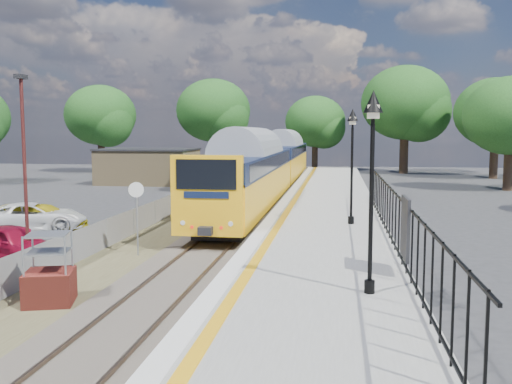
% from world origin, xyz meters
% --- Properties ---
extents(ground, '(120.00, 120.00, 0.00)m').
position_xyz_m(ground, '(0.00, 0.00, 0.00)').
color(ground, '#2D2D30').
rests_on(ground, ground).
extents(track_bed, '(5.90, 80.00, 0.29)m').
position_xyz_m(track_bed, '(-0.47, 9.67, 0.09)').
color(track_bed, '#473F38').
rests_on(track_bed, ground).
extents(platform, '(5.00, 70.00, 0.90)m').
position_xyz_m(platform, '(4.20, 8.00, 0.45)').
color(platform, gray).
rests_on(platform, ground).
extents(platform_edge, '(0.90, 70.00, 0.01)m').
position_xyz_m(platform_edge, '(2.14, 8.00, 0.90)').
color(platform_edge, silver).
rests_on(platform_edge, platform).
extents(victorian_lamp_south, '(0.44, 0.44, 4.60)m').
position_xyz_m(victorian_lamp_south, '(5.50, -4.00, 4.30)').
color(victorian_lamp_south, black).
rests_on(victorian_lamp_south, platform).
extents(victorian_lamp_north, '(0.44, 0.44, 4.60)m').
position_xyz_m(victorian_lamp_north, '(5.30, 6.00, 4.30)').
color(victorian_lamp_north, black).
rests_on(victorian_lamp_north, platform).
extents(palisade_fence, '(0.12, 26.00, 2.00)m').
position_xyz_m(palisade_fence, '(6.55, 2.24, 1.84)').
color(palisade_fence, black).
rests_on(palisade_fence, platform).
extents(wire_fence, '(0.06, 52.00, 1.20)m').
position_xyz_m(wire_fence, '(-4.20, 12.00, 0.60)').
color(wire_fence, '#999EA3').
rests_on(wire_fence, ground).
extents(outbuilding, '(10.80, 10.10, 3.12)m').
position_xyz_m(outbuilding, '(-10.91, 31.21, 1.52)').
color(outbuilding, '#9A8257').
rests_on(outbuilding, ground).
extents(tree_line, '(56.80, 43.80, 11.88)m').
position_xyz_m(tree_line, '(1.40, 42.00, 6.61)').
color(tree_line, '#332319').
rests_on(tree_line, ground).
extents(train, '(2.82, 40.83, 3.51)m').
position_xyz_m(train, '(0.00, 23.72, 2.34)').
color(train, '#F6B015').
rests_on(train, ground).
extents(brick_plinth, '(1.51, 1.51, 1.96)m').
position_xyz_m(brick_plinth, '(-2.75, -3.21, 0.94)').
color(brick_plinth, maroon).
rests_on(brick_plinth, ground).
extents(speed_sign, '(0.54, 0.20, 2.77)m').
position_xyz_m(speed_sign, '(-2.50, 2.79, 1.88)').
color(speed_sign, '#999EA3').
rests_on(speed_sign, ground).
extents(carpark_lamp, '(0.25, 0.50, 6.49)m').
position_xyz_m(carpark_lamp, '(-5.79, 1.02, 3.73)').
color(carpark_lamp, '#491A18').
rests_on(carpark_lamp, ground).
extents(car_red, '(4.25, 2.99, 1.34)m').
position_xyz_m(car_red, '(-6.51, 1.34, 0.67)').
color(car_red, maroon).
rests_on(car_red, ground).
extents(car_yellow, '(4.19, 2.08, 1.17)m').
position_xyz_m(car_yellow, '(-8.96, 7.97, 0.59)').
color(car_yellow, yellow).
rests_on(car_yellow, ground).
extents(car_white, '(5.22, 3.68, 1.32)m').
position_xyz_m(car_white, '(-9.23, 7.43, 0.66)').
color(car_white, white).
rests_on(car_white, ground).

